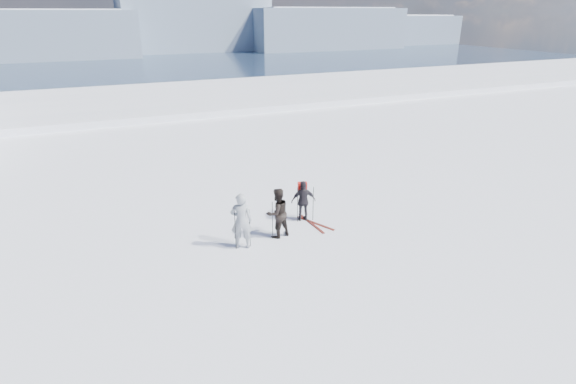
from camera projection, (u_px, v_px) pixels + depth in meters
name	position (u px, v px, depth m)	size (l,w,h in m)	color
lake_basin	(186.00, 171.00, 41.58)	(820.00, 820.00, 71.62)	white
far_mountain_range	(121.00, 28.00, 413.12)	(770.00, 110.00, 53.00)	slate
skier_grey	(241.00, 221.00, 14.47)	(0.70, 0.46, 1.91)	#8E959B
skier_dark	(277.00, 213.00, 15.22)	(0.86, 0.67, 1.76)	black
skier_pack	(303.00, 201.00, 16.46)	(0.90, 0.38, 1.54)	black
backpack	(303.00, 173.00, 16.32)	(0.33, 0.18, 0.45)	red
ski_poles	(277.00, 217.00, 15.39)	(3.32, 1.11, 1.37)	black
skis_loose	(314.00, 223.00, 16.43)	(0.79, 1.70, 0.03)	black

